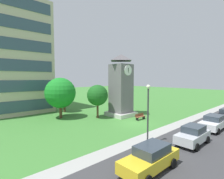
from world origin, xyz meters
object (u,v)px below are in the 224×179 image
object	(u,v)px
tree_streetside	(64,92)
tree_by_building	(60,93)
parked_car_silver	(193,135)
clock_tower	(121,89)
parked_car_white	(214,122)
street_lamp	(148,107)
tree_near_tower	(98,95)
parked_car_yellow	(150,158)
park_bench	(140,116)

from	to	relation	value
tree_streetside	tree_by_building	size ratio (longest dim) A/B	0.83
parked_car_silver	clock_tower	bearing A→B (deg)	74.47
clock_tower	parked_car_silver	distance (m)	13.59
tree_by_building	parked_car_silver	size ratio (longest dim) A/B	1.49
tree_streetside	parked_car_white	xyz separation A→B (m)	(8.13, -21.19, -2.71)
street_lamp	tree_near_tower	world-z (taller)	street_lamp
parked_car_silver	parked_car_white	bearing A→B (deg)	1.16
tree_near_tower	parked_car_yellow	distance (m)	15.46
park_bench	tree_near_tower	world-z (taller)	tree_near_tower
parked_car_white	street_lamp	bearing A→B (deg)	164.12
clock_tower	tree_streetside	xyz separation A→B (m)	(-5.40, 8.66, -0.77)
parked_car_yellow	parked_car_white	size ratio (longest dim) A/B	0.98
park_bench	tree_near_tower	distance (m)	7.03
street_lamp	park_bench	bearing A→B (deg)	42.03
clock_tower	parked_car_silver	world-z (taller)	clock_tower
tree_streetside	tree_near_tower	bearing A→B (deg)	-77.51
street_lamp	parked_car_white	xyz separation A→B (m)	(9.35, -2.66, -2.56)
tree_near_tower	parked_car_silver	world-z (taller)	tree_near_tower
park_bench	street_lamp	xyz separation A→B (m)	(-6.77, -6.10, 2.96)
parked_car_yellow	parked_car_silver	bearing A→B (deg)	-0.49
park_bench	parked_car_white	bearing A→B (deg)	-73.64
tree_near_tower	parked_car_silver	bearing A→B (deg)	-89.00
parked_car_yellow	parked_car_silver	size ratio (longest dim) A/B	1.13
tree_streetside	parked_car_white	world-z (taller)	tree_streetside
parked_car_silver	parked_car_white	xyz separation A→B (m)	(6.24, 0.13, 0.01)
park_bench	tree_by_building	bearing A→B (deg)	132.83
tree_near_tower	street_lamp	bearing A→B (deg)	-104.41
clock_tower	tree_near_tower	xyz separation A→B (m)	(-3.76, 1.25, -0.90)
street_lamp	tree_near_tower	distance (m)	11.48
street_lamp	parked_car_yellow	size ratio (longest dim) A/B	1.18
tree_by_building	park_bench	bearing A→B (deg)	-47.17
tree_near_tower	parked_car_white	distance (m)	15.45
street_lamp	tree_by_building	bearing A→B (deg)	95.00
tree_near_tower	clock_tower	bearing A→B (deg)	-18.39
park_bench	street_lamp	world-z (taller)	street_lamp
clock_tower	parked_car_silver	size ratio (longest dim) A/B	2.39
street_lamp	parked_car_silver	bearing A→B (deg)	-41.93
tree_by_building	parked_car_yellow	distance (m)	17.92
street_lamp	parked_car_white	size ratio (longest dim) A/B	1.15
park_bench	parked_car_yellow	size ratio (longest dim) A/B	0.39
tree_streetside	clock_tower	bearing A→B (deg)	-58.05
parked_car_silver	street_lamp	bearing A→B (deg)	138.07
street_lamp	parked_car_silver	xyz separation A→B (m)	(3.10, -2.78, -2.56)
park_bench	tree_by_building	world-z (taller)	tree_by_building
clock_tower	tree_streetside	distance (m)	10.24
park_bench	tree_near_tower	xyz separation A→B (m)	(-3.92, 5.01, 2.99)
park_bench	tree_streetside	size ratio (longest dim) A/B	0.36
tree_streetside	parked_car_white	size ratio (longest dim) A/B	1.07
parked_car_yellow	tree_by_building	bearing A→B (deg)	82.75
park_bench	tree_by_building	xyz separation A→B (m)	(-8.07, 8.70, 3.36)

